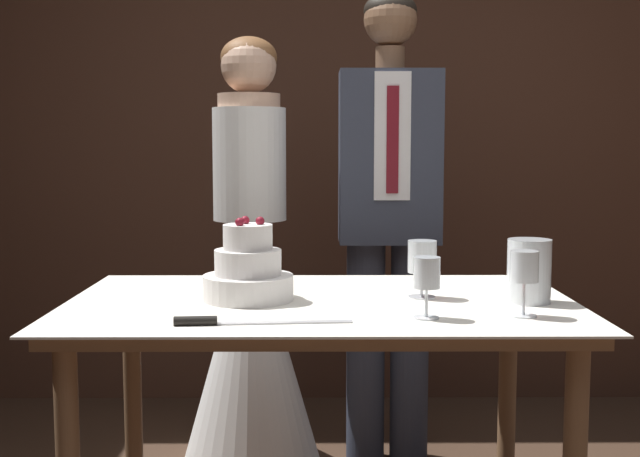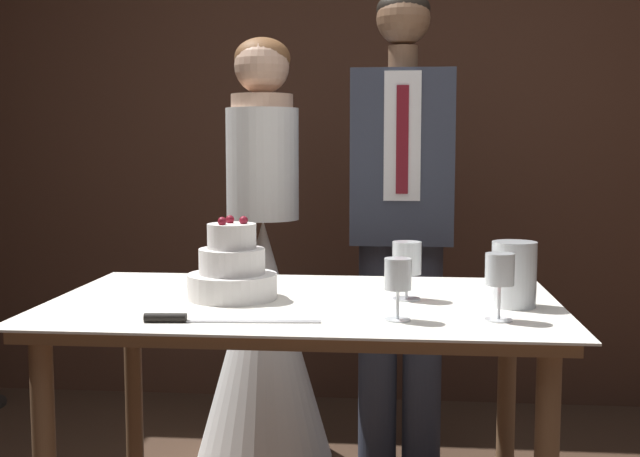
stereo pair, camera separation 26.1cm
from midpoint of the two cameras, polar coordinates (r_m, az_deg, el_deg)
name	(u,v)px [view 2 (the right image)]	position (r m, az deg, el deg)	size (l,w,h in m)	color
wall_back	(388,117)	(3.91, 6.83, 7.89)	(5.18, 0.12, 2.76)	#472B1E
cake_table	(304,335)	(2.19, 2.27, -7.63)	(1.37, 0.84, 0.82)	brown
tiered_cake	(232,270)	(2.18, -2.88, -3.02)	(0.24, 0.24, 0.23)	white
cake_knife	(198,319)	(1.90, -4.82, -6.49)	(0.42, 0.05, 0.02)	silver
wine_glass_near	(500,273)	(1.98, 16.39, -3.10)	(0.07, 0.07, 0.16)	silver
wine_glass_middle	(398,276)	(1.93, 9.45, -3.41)	(0.07, 0.07, 0.15)	silver
wine_glass_far	(407,261)	(2.19, 9.61, -2.33)	(0.08, 0.08, 0.16)	silver
hurricane_candle	(514,276)	(2.17, 17.03, -3.25)	(0.12, 0.12, 0.17)	silver
bride	(264,307)	(3.15, -1.66, -5.61)	(0.54, 0.54, 1.65)	white
groom	(401,209)	(3.08, 8.24, 1.41)	(0.38, 0.25, 1.81)	#333847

